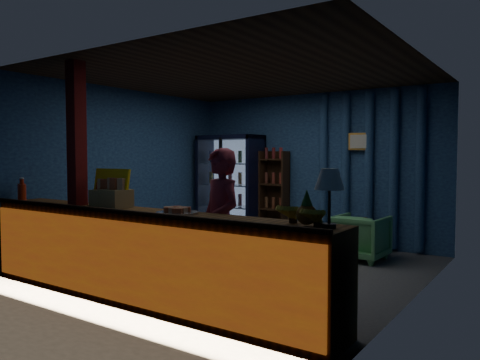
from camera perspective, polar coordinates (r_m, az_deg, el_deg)
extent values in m
plane|color=#515154|center=(6.54, 0.54, -10.46)|extent=(4.60, 4.60, 0.00)
plane|color=navy|center=(8.28, 9.01, 1.43)|extent=(4.60, 0.00, 4.60)
plane|color=navy|center=(4.69, -14.50, 0.20)|extent=(4.60, 0.00, 4.60)
plane|color=navy|center=(7.87, -13.54, 1.30)|extent=(0.00, 4.40, 4.40)
plane|color=navy|center=(5.44, 21.16, 0.46)|extent=(0.00, 4.40, 4.40)
plane|color=#472D19|center=(6.45, 0.55, 12.62)|extent=(4.60, 4.60, 0.00)
cube|color=brown|center=(5.00, -11.76, -9.14)|extent=(4.40, 0.55, 0.95)
cube|color=red|center=(4.81, -14.28, -9.66)|extent=(4.35, 0.02, 0.81)
cube|color=#351E11|center=(4.74, -14.18, -3.78)|extent=(4.40, 0.04, 0.04)
cube|color=maroon|center=(5.70, -19.22, 0.60)|extent=(0.16, 0.16, 2.60)
cube|color=black|center=(9.00, -0.20, -0.64)|extent=(1.20, 0.06, 1.90)
cube|color=black|center=(9.12, -4.11, -0.60)|extent=(0.06, 0.60, 1.90)
cube|color=black|center=(8.46, 1.96, -0.88)|extent=(0.06, 0.60, 1.90)
cube|color=black|center=(8.77, -1.20, 5.21)|extent=(1.20, 0.60, 0.08)
cube|color=black|center=(8.89, -1.18, -6.60)|extent=(1.20, 0.60, 0.08)
cube|color=#99B2D8|center=(8.96, -0.38, -0.66)|extent=(1.08, 0.02, 1.74)
cube|color=white|center=(8.55, -2.28, -0.83)|extent=(1.12, 0.02, 1.78)
cube|color=black|center=(8.54, -2.36, -0.84)|extent=(0.05, 0.05, 1.80)
cube|color=silver|center=(8.87, -1.18, -5.77)|extent=(1.08, 0.48, 0.02)
cylinder|color=#B8631A|center=(9.11, -3.50, -4.71)|extent=(0.07, 0.07, 0.22)
cylinder|color=#225B16|center=(8.98, -2.36, -4.82)|extent=(0.07, 0.07, 0.22)
cylinder|color=#AB8F1A|center=(8.85, -1.19, -4.94)|extent=(0.07, 0.07, 0.22)
cylinder|color=navy|center=(8.72, 0.02, -5.05)|extent=(0.07, 0.07, 0.22)
cylinder|color=maroon|center=(8.60, 1.27, -5.17)|extent=(0.07, 0.07, 0.22)
cube|color=silver|center=(8.81, -1.19, -3.20)|extent=(1.08, 0.48, 0.02)
cylinder|color=#225B16|center=(9.07, -3.51, -2.21)|extent=(0.07, 0.07, 0.22)
cylinder|color=#AB8F1A|center=(8.93, -2.37, -2.28)|extent=(0.07, 0.07, 0.22)
cylinder|color=navy|center=(8.80, -1.19, -2.36)|extent=(0.07, 0.07, 0.22)
cylinder|color=maroon|center=(8.67, 0.03, -2.44)|extent=(0.07, 0.07, 0.22)
cylinder|color=#B8631A|center=(8.55, 1.27, -2.52)|extent=(0.07, 0.07, 0.22)
cube|color=silver|center=(8.78, -1.19, -0.60)|extent=(1.08, 0.48, 0.02)
cylinder|color=#AB8F1A|center=(9.04, -3.52, 0.32)|extent=(0.07, 0.07, 0.22)
cylinder|color=navy|center=(8.90, -2.37, 0.28)|extent=(0.07, 0.07, 0.22)
cylinder|color=maroon|center=(8.77, -1.19, 0.24)|extent=(0.07, 0.07, 0.22)
cylinder|color=#B8631A|center=(8.64, 0.03, 0.20)|extent=(0.07, 0.07, 0.22)
cylinder|color=#225B16|center=(8.52, 1.28, 0.16)|extent=(0.07, 0.07, 0.22)
cube|color=silver|center=(8.76, -1.19, 2.01)|extent=(1.08, 0.48, 0.02)
cylinder|color=navy|center=(9.03, -3.53, 2.86)|extent=(0.07, 0.07, 0.22)
cylinder|color=maroon|center=(8.89, -2.38, 2.86)|extent=(0.07, 0.07, 0.22)
cylinder|color=#B8631A|center=(8.76, -1.19, 2.86)|extent=(0.07, 0.07, 0.22)
cylinder|color=#225B16|center=(8.63, 0.03, 2.86)|extent=(0.07, 0.07, 0.22)
cylinder|color=#AB8F1A|center=(8.51, 1.28, 2.85)|extent=(0.07, 0.07, 0.22)
cube|color=#351E11|center=(8.59, 4.61, -1.83)|extent=(0.50, 0.02, 1.60)
cube|color=#351E11|center=(8.60, 2.81, -1.82)|extent=(0.03, 0.28, 1.60)
cube|color=#351E11|center=(8.36, 5.57, -1.97)|extent=(0.03, 0.28, 1.60)
cube|color=#351E11|center=(8.56, 4.15, -6.56)|extent=(0.46, 0.26, 0.02)
cube|color=#351E11|center=(8.50, 4.17, -3.57)|extent=(0.46, 0.26, 0.02)
cube|color=#351E11|center=(8.46, 4.18, -0.54)|extent=(0.46, 0.26, 0.02)
cube|color=#351E11|center=(8.45, 4.19, 2.51)|extent=(0.46, 0.26, 0.02)
cylinder|color=navy|center=(8.15, 10.10, 1.39)|extent=(0.14, 0.14, 2.50)
cylinder|color=navy|center=(7.99, 12.72, 1.34)|extent=(0.14, 0.14, 2.50)
cylinder|color=navy|center=(7.85, 15.44, 1.27)|extent=(0.14, 0.14, 2.50)
cylinder|color=navy|center=(7.73, 18.25, 1.21)|extent=(0.14, 0.14, 2.50)
cylinder|color=navy|center=(7.63, 21.13, 1.13)|extent=(0.14, 0.14, 2.50)
cube|color=gold|center=(7.87, 14.35, 4.57)|extent=(0.36, 0.03, 0.28)
cube|color=silver|center=(7.85, 14.30, 4.57)|extent=(0.30, 0.01, 0.22)
imported|color=maroon|center=(4.89, -2.39, -5.49)|extent=(0.69, 0.59, 1.60)
imported|color=#53A75E|center=(7.09, 14.49, -6.77)|extent=(0.74, 0.76, 0.66)
cube|color=#351E11|center=(7.35, 14.87, -7.10)|extent=(0.60, 0.49, 0.49)
cylinder|color=#351E11|center=(7.31, 14.90, -4.82)|extent=(0.10, 0.10, 0.10)
cube|color=yellow|center=(5.43, -15.46, -0.90)|extent=(0.53, 0.11, 0.42)
cube|color=red|center=(5.42, -15.62, -0.91)|extent=(0.45, 0.04, 0.11)
cylinder|color=red|center=(6.58, -25.09, -1.34)|extent=(0.09, 0.09, 0.21)
cylinder|color=red|center=(6.57, -25.11, -0.05)|extent=(0.04, 0.04, 0.08)
cylinder|color=white|center=(6.57, -25.12, 0.25)|extent=(0.05, 0.05, 0.02)
cylinder|color=red|center=(6.41, -25.00, -1.44)|extent=(0.09, 0.09, 0.21)
cylinder|color=red|center=(6.40, -25.03, -0.13)|extent=(0.04, 0.04, 0.08)
cylinder|color=white|center=(6.40, -25.04, 0.18)|extent=(0.05, 0.05, 0.02)
cube|color=tan|center=(5.33, -14.85, -2.18)|extent=(0.33, 0.28, 0.20)
cube|color=orange|center=(5.38, -15.35, -0.41)|extent=(0.09, 0.06, 0.13)
cube|color=#CE5826|center=(5.32, -14.87, -0.44)|extent=(0.09, 0.06, 0.13)
cube|color=orange|center=(5.26, -14.39, -0.47)|extent=(0.09, 0.06, 0.13)
cube|color=tan|center=(5.50, -16.04, -2.10)|extent=(0.35, 0.32, 0.19)
cube|color=orange|center=(5.53, -16.70, -0.49)|extent=(0.09, 0.07, 0.12)
cube|color=#CE5826|center=(5.49, -16.06, -0.50)|extent=(0.09, 0.07, 0.12)
cube|color=orange|center=(5.45, -15.42, -0.52)|extent=(0.09, 0.07, 0.12)
cylinder|color=silver|center=(4.61, -7.68, -4.01)|extent=(0.42, 0.42, 0.02)
cube|color=orange|center=(4.55, -6.91, -3.66)|extent=(0.09, 0.06, 0.05)
cube|color=#CE5826|center=(4.61, -6.66, -3.57)|extent=(0.11, 0.11, 0.05)
cube|color=orange|center=(4.67, -7.01, -3.49)|extent=(0.06, 0.09, 0.05)
cube|color=#CE5826|center=(4.69, -7.73, -3.47)|extent=(0.11, 0.11, 0.05)
cube|color=orange|center=(4.66, -8.43, -3.51)|extent=(0.09, 0.06, 0.05)
cube|color=#CE5826|center=(4.60, -8.70, -3.60)|extent=(0.11, 0.11, 0.05)
cube|color=orange|center=(4.55, -8.37, -3.68)|extent=(0.06, 0.09, 0.05)
cube|color=#CE5826|center=(4.53, -7.62, -3.70)|extent=(0.11, 0.11, 0.05)
cylinder|color=black|center=(3.76, 10.81, -5.51)|extent=(0.11, 0.11, 0.04)
cylinder|color=black|center=(3.74, 10.84, -3.00)|extent=(0.02, 0.02, 0.33)
cone|color=white|center=(3.73, 10.87, 0.11)|extent=(0.24, 0.24, 0.17)
sphere|color=brown|center=(3.83, 8.12, -4.20)|extent=(0.17, 0.17, 0.17)
cone|color=#1A4E1B|center=(3.82, 8.14, -2.11)|extent=(0.09, 0.09, 0.13)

